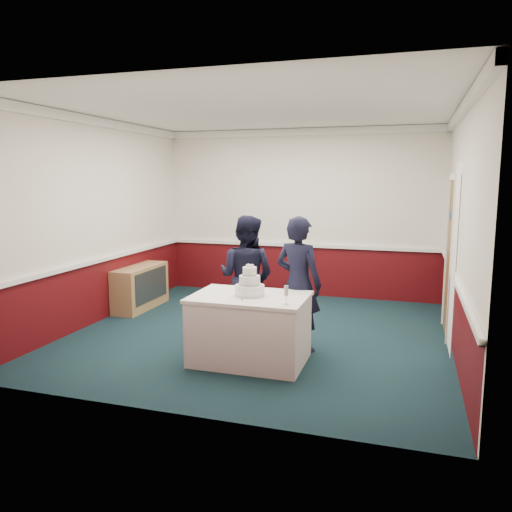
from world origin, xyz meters
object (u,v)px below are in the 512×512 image
(sideboard, at_px, (141,287))
(cake_knife, at_px, (242,299))
(person_woman, at_px, (298,284))
(cake_table, at_px, (250,328))
(person_man, at_px, (246,277))
(wedding_cake, at_px, (250,286))
(champagne_flute, at_px, (286,292))

(sideboard, distance_m, cake_knife, 3.17)
(sideboard, xyz_separation_m, person_woman, (2.92, -1.22, 0.49))
(cake_table, distance_m, person_man, 1.03)
(person_man, bearing_deg, sideboard, -14.63)
(sideboard, relative_size, wedding_cake, 3.30)
(sideboard, xyz_separation_m, cake_table, (2.47, -1.78, 0.05))
(champagne_flute, bearing_deg, sideboard, 145.27)
(sideboard, height_order, champagne_flute, champagne_flute)
(sideboard, xyz_separation_m, wedding_cake, (2.47, -1.78, 0.55))
(wedding_cake, bearing_deg, cake_knife, -98.53)
(sideboard, bearing_deg, wedding_cake, -35.76)
(person_man, bearing_deg, cake_knife, 114.06)
(person_woman, bearing_deg, cake_knife, 75.17)
(cake_knife, relative_size, person_woman, 0.13)
(sideboard, relative_size, cake_knife, 5.45)
(wedding_cake, bearing_deg, cake_table, -90.00)
(champagne_flute, xyz_separation_m, person_man, (-0.83, 1.16, -0.11))
(cake_table, relative_size, person_woman, 0.79)
(champagne_flute, distance_m, person_woman, 0.85)
(wedding_cake, relative_size, person_woman, 0.22)
(cake_table, relative_size, wedding_cake, 3.63)
(cake_knife, height_order, person_woman, person_woman)
(cake_table, bearing_deg, person_woman, 51.73)
(wedding_cake, height_order, champagne_flute, wedding_cake)
(cake_table, bearing_deg, person_man, 110.87)
(person_man, height_order, person_woman, person_woman)
(champagne_flute, relative_size, person_woman, 0.12)
(sideboard, height_order, cake_knife, cake_knife)
(wedding_cake, xyz_separation_m, person_man, (-0.33, 0.88, -0.08))
(person_woman, bearing_deg, champagne_flute, 110.73)
(person_man, bearing_deg, person_woman, 166.50)
(sideboard, relative_size, person_woman, 0.72)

